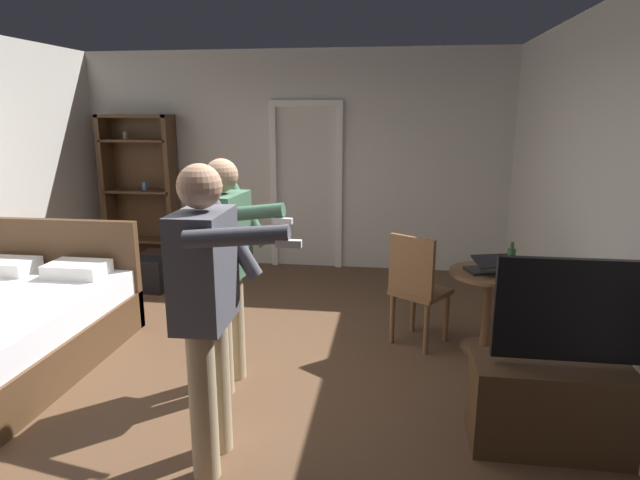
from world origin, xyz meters
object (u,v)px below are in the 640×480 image
object	(u,v)px
person_striped_shirt	(227,259)
wooden_chair	(416,286)
bottle_on_table	(511,261)
suitcase_small	(166,264)
side_table	(488,297)
laptop	(489,267)
suitcase_dark	(147,275)
person_blue_shirt	(207,297)
bookshelf	(141,185)
tv_flatscreen	(577,397)

from	to	relation	value
person_striped_shirt	wooden_chair	bearing A→B (deg)	32.91
bottle_on_table	suitcase_small	world-z (taller)	bottle_on_table
side_table	laptop	xyz separation A→B (m)	(-0.02, -0.04, 0.28)
suitcase_dark	person_striped_shirt	bearing A→B (deg)	-46.69
side_table	person_blue_shirt	world-z (taller)	person_blue_shirt
suitcase_dark	wooden_chair	bearing A→B (deg)	-15.64
bottle_on_table	wooden_chair	world-z (taller)	wooden_chair
laptop	wooden_chair	world-z (taller)	wooden_chair
bookshelf	wooden_chair	xyz separation A→B (m)	(3.51, -2.16, -0.51)
wooden_chair	suitcase_small	size ratio (longest dim) A/B	1.75
bottle_on_table	person_striped_shirt	bearing A→B (deg)	-159.52
bottle_on_table	person_blue_shirt	bearing A→B (deg)	-139.13
side_table	suitcase_small	world-z (taller)	side_table
side_table	person_striped_shirt	bearing A→B (deg)	-156.22
person_striped_shirt	bottle_on_table	bearing A→B (deg)	20.48
side_table	laptop	size ratio (longest dim) A/B	1.73
tv_flatscreen	person_blue_shirt	xyz separation A→B (m)	(-2.09, -0.41, 0.67)
tv_flatscreen	person_striped_shirt	xyz separation A→B (m)	(-2.27, 0.47, 0.63)
bookshelf	laptop	world-z (taller)	bookshelf
laptop	bottle_on_table	distance (m)	0.17
tv_flatscreen	person_blue_shirt	size ratio (longest dim) A/B	0.70
tv_flatscreen	bottle_on_table	distance (m)	1.35
bookshelf	suitcase_dark	distance (m)	1.50
tv_flatscreen	side_table	size ratio (longest dim) A/B	1.74
tv_flatscreen	wooden_chair	world-z (taller)	tv_flatscreen
tv_flatscreen	person_striped_shirt	world-z (taller)	person_striped_shirt
person_blue_shirt	wooden_chair	bearing A→B (deg)	55.98
side_table	bottle_on_table	xyz separation A→B (m)	(0.14, -0.08, 0.34)
person_striped_shirt	suitcase_dark	xyz separation A→B (m)	(-1.60, 1.94, -0.79)
laptop	suitcase_small	bearing A→B (deg)	155.20
bookshelf	bottle_on_table	bearing A→B (deg)	-28.04
bookshelf	tv_flatscreen	world-z (taller)	bookshelf
laptop	suitcase_dark	size ratio (longest dim) A/B	0.86
bookshelf	wooden_chair	world-z (taller)	bookshelf
wooden_chair	suitcase_dark	xyz separation A→B (m)	(-2.97, 1.05, -0.36)
bookshelf	suitcase_small	distance (m)	1.19
bookshelf	laptop	bearing A→B (deg)	-28.54
person_blue_shirt	side_table	bearing A→B (deg)	44.36
suitcase_small	person_blue_shirt	bearing A→B (deg)	-63.61
tv_flatscreen	suitcase_small	distance (m)	4.87
side_table	suitcase_small	xyz separation A→B (m)	(-3.57, 1.60, -0.32)
bottle_on_table	suitcase_small	size ratio (longest dim) A/B	0.49
bottle_on_table	person_striped_shirt	world-z (taller)	person_striped_shirt
bottle_on_table	suitcase_small	bearing A→B (deg)	155.64
laptop	person_blue_shirt	size ratio (longest dim) A/B	0.23
wooden_chair	person_striped_shirt	bearing A→B (deg)	-147.09
bookshelf	tv_flatscreen	xyz separation A→B (m)	(4.40, -3.51, -0.71)
bottle_on_table	wooden_chair	bearing A→B (deg)	172.08
wooden_chair	person_blue_shirt	bearing A→B (deg)	-124.02
person_blue_shirt	suitcase_small	world-z (taller)	person_blue_shirt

